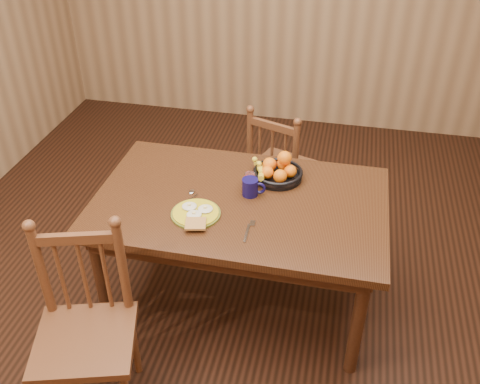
% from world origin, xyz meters
% --- Properties ---
extents(room, '(4.52, 5.02, 2.72)m').
position_xyz_m(room, '(0.00, 0.00, 1.35)').
color(room, black).
rests_on(room, ground).
extents(dining_table, '(1.60, 1.00, 0.75)m').
position_xyz_m(dining_table, '(0.00, 0.00, 0.67)').
color(dining_table, black).
rests_on(dining_table, ground).
extents(chair_far, '(0.53, 0.52, 0.92)m').
position_xyz_m(chair_far, '(0.11, 0.84, 0.45)').
color(chair_far, '#4D2817').
rests_on(chair_far, ground).
extents(chair_near, '(0.56, 0.55, 1.01)m').
position_xyz_m(chair_near, '(-0.56, -0.84, 0.49)').
color(chair_near, '#4D2817').
rests_on(chair_near, ground).
extents(breakfast_plate, '(0.26, 0.30, 0.04)m').
position_xyz_m(breakfast_plate, '(-0.20, -0.19, 0.76)').
color(breakfast_plate, '#59601E').
rests_on(breakfast_plate, dining_table).
extents(fork, '(0.03, 0.18, 0.00)m').
position_xyz_m(fork, '(0.10, -0.25, 0.75)').
color(fork, silver).
rests_on(fork, dining_table).
extents(spoon, '(0.06, 0.15, 0.01)m').
position_xyz_m(spoon, '(-0.27, -0.02, 0.75)').
color(spoon, silver).
rests_on(spoon, dining_table).
extents(coffee_mug, '(0.13, 0.09, 0.10)m').
position_xyz_m(coffee_mug, '(0.05, 0.06, 0.80)').
color(coffee_mug, '#0F0B3E').
rests_on(coffee_mug, dining_table).
extents(juice_glass, '(0.06, 0.06, 0.09)m').
position_xyz_m(juice_glass, '(0.03, 0.13, 0.79)').
color(juice_glass, silver).
rests_on(juice_glass, dining_table).
extents(fruit_bowl, '(0.32, 0.29, 0.17)m').
position_xyz_m(fruit_bowl, '(0.17, 0.26, 0.80)').
color(fruit_bowl, black).
rests_on(fruit_bowl, dining_table).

